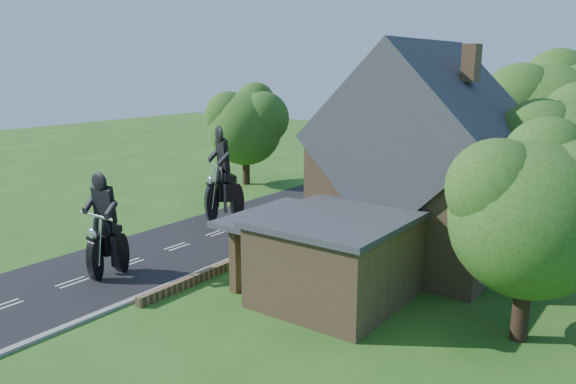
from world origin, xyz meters
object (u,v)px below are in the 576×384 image
Objects in this scene: house at (422,168)px; motorcycle_lead at (108,261)px; motorcycle_follow at (224,207)px; garden_wall at (301,235)px; annex at (333,256)px.

motorcycle_lead is (-9.82, -10.61, -3.64)m from house.
garden_wall is at bearing -150.81° from motorcycle_follow.
annex is at bearing -157.02° from motorcycle_lead.
motorcycle_follow is (-11.84, -0.93, -3.49)m from house.
garden_wall is 12.00× the size of motorcycle_follow.
motorcycle_lead is (-9.20, -3.81, -1.06)m from annex.
house reaches higher than motorcycle_follow.
house is 6.77× the size of motorcycle_lead.
annex is 10.01m from motorcycle_lead.
annex reaches higher than motorcycle_follow.
house reaches higher than annex.
house is at bearing 84.76° from annex.
motorcycle_follow is (-5.65, 0.07, 0.65)m from garden_wall.
house is 14.91m from motorcycle_lead.
garden_wall is 7.52m from house.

